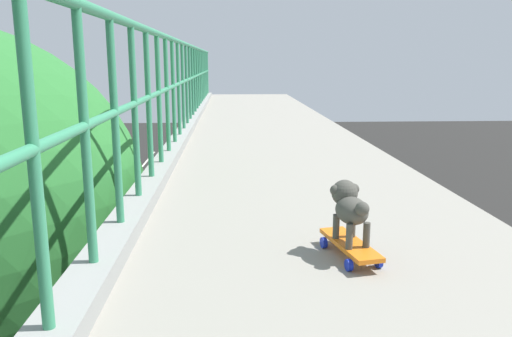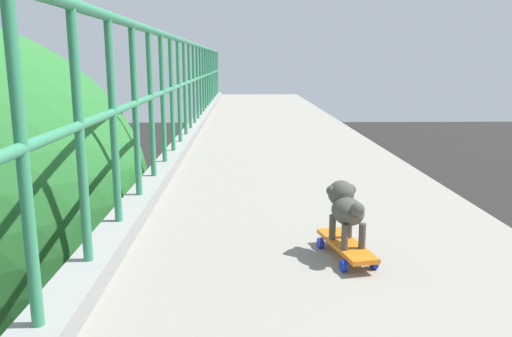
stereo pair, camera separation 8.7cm
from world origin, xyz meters
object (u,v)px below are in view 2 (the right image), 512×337
(city_bus, at_px, (73,175))
(toy_skateboard, at_px, (346,246))
(small_dog, at_px, (346,206))
(car_black_fifth, at_px, (61,317))

(city_bus, height_order, toy_skateboard, toy_skateboard)
(toy_skateboard, relative_size, small_dog, 1.54)
(car_black_fifth, distance_m, small_dog, 12.74)
(city_bus, bearing_deg, toy_skateboard, -68.03)
(small_dog, bearing_deg, city_bus, 111.98)
(toy_skateboard, bearing_deg, small_dog, 105.66)
(city_bus, relative_size, small_dog, 30.72)
(car_black_fifth, distance_m, city_bus, 12.45)
(car_black_fifth, xyz_separation_m, small_dog, (5.37, -9.93, 5.90))
(car_black_fifth, height_order, toy_skateboard, toy_skateboard)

